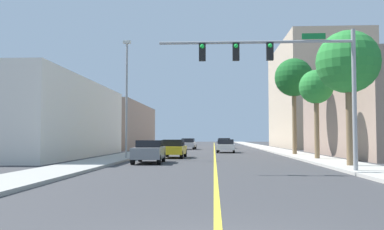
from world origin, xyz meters
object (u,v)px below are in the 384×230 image
Objects in this scene: palm_near at (348,63)px; car_black at (224,143)px; traffic_signal_mast at (288,67)px; car_yellow at (174,148)px; car_silver at (188,144)px; street_lamp at (127,93)px; car_white at (226,146)px; palm_far at (294,78)px; palm_mid at (316,88)px; car_gray at (149,151)px.

palm_near reaches higher than car_black.
traffic_signal_mast is 2.25× the size of car_yellow.
car_black reaches higher than car_silver.
traffic_signal_mast is at bearing -89.44° from car_black.
traffic_signal_mast is 5.21m from palm_near.
street_lamp is at bearing 132.46° from traffic_signal_mast.
car_yellow is at bearing -109.07° from car_white.
palm_far is 2.10× the size of car_yellow.
traffic_signal_mast reaches higher than car_white.
street_lamp reaches higher than traffic_signal_mast.
palm_near reaches higher than palm_mid.
car_gray is 1.09× the size of car_silver.
palm_mid is at bearing -64.31° from car_silver.
palm_near is 1.90× the size of car_black.
car_white is at bearing 113.08° from palm_mid.
palm_near is at bearing -69.08° from car_silver.
street_lamp reaches higher than car_black.
palm_far reaches higher than car_yellow.
street_lamp is 6.08m from car_gray.
traffic_signal_mast is 1.44× the size of palm_mid.
palm_near is at bearing -90.39° from palm_mid.
traffic_signal_mast reaches higher than car_yellow.
palm_far is (-0.13, 14.65, 1.21)m from palm_near.
car_white is 12.31m from car_silver.
car_yellow reaches higher than car_white.
traffic_signal_mast is 14.75m from street_lamp.
car_white is at bearing 130.22° from palm_far.
palm_near is at bearing -28.34° from street_lamp.
palm_far is at bearing 24.00° from car_yellow.
palm_far is (3.70, 18.08, 1.99)m from traffic_signal_mast.
car_silver is (0.73, 29.35, -0.01)m from car_gray.
palm_near is 15.59m from car_yellow.
car_white is at bearing 61.42° from street_lamp.
street_lamp is 15.57m from palm_far.
car_black is at bearing 99.02° from palm_near.
car_white is at bearing 95.05° from traffic_signal_mast.
car_gray is at bearing -135.99° from palm_far.
palm_near is at bearing -83.34° from car_black.
palm_mid reaches higher than car_silver.
car_silver reaches higher than car_yellow.
palm_mid is at bearing -0.50° from street_lamp.
car_black is (-5.96, 29.91, -4.41)m from palm_mid.
palm_near is 23.03m from car_white.
street_lamp reaches higher than car_silver.
street_lamp is 16.71m from car_white.
car_silver is at bearing -141.41° from car_black.
palm_mid is 11.86m from car_yellow.
car_gray is at bearing 162.30° from palm_near.
palm_mid is 1.45× the size of car_white.
palm_mid reaches higher than car_black.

